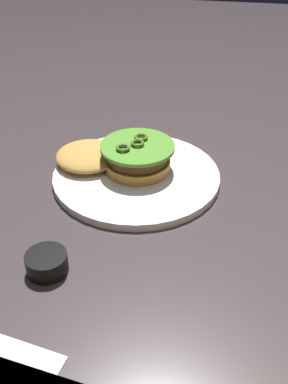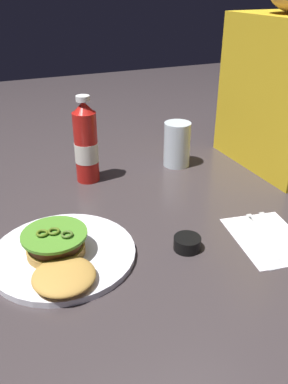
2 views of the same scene
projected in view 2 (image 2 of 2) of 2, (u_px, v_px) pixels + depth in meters
The scene contains 11 objects.
ground_plane at pixel (115, 211), 0.94m from camera, with size 3.00×3.00×0.00m, color #3B3335.
dinner_plate at pixel (63, 254), 0.78m from camera, with size 0.28×0.28×0.01m, color white.
burger_sandwich at pixel (58, 255), 0.74m from camera, with size 0.21×0.12×0.05m.
ketchup_bottle at pixel (86, 144), 1.04m from camera, with size 0.06×0.06×0.23m.
water_glass at pixel (177, 144), 1.14m from camera, with size 0.08×0.08×0.13m, color silver.
condiment_cup at pixel (187, 243), 0.80m from camera, with size 0.05×0.05×0.03m, color black.
napkin at pixel (268, 238), 0.84m from camera, with size 0.19×0.14×0.00m, color white.
fork_utensil at pixel (255, 245), 0.81m from camera, with size 0.19×0.04×0.00m.
spoon_utensil at pixel (268, 246), 0.81m from camera, with size 0.18×0.06×0.00m.
steak_knife at pixel (283, 243), 0.81m from camera, with size 0.22×0.03×0.00m.
diner_person at pixel (286, 77), 1.07m from camera, with size 0.34×0.19×0.57m.
Camera 2 is at (0.77, -0.25, 0.48)m, focal length 37.56 mm.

